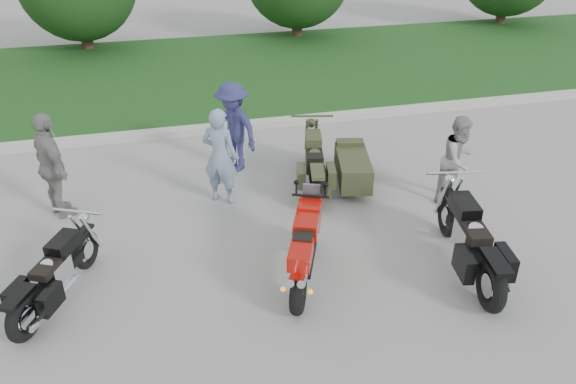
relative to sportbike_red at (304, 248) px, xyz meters
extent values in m
plane|color=#A1A19C|center=(-0.60, -0.39, -0.55)|extent=(80.00, 80.00, 0.00)
cube|color=#BBB8B0|center=(-0.60, 5.61, -0.48)|extent=(60.00, 0.30, 0.15)
cube|color=#27571D|center=(-0.60, 9.76, -0.48)|extent=(60.00, 8.00, 0.14)
cylinder|color=#3F2B1C|center=(-3.60, 13.11, 0.05)|extent=(0.36, 0.36, 1.20)
cylinder|color=#3F2B1C|center=(3.40, 13.11, 0.05)|extent=(0.36, 0.36, 1.20)
cylinder|color=#3F2B1C|center=(11.40, 13.11, 0.05)|extent=(0.36, 0.36, 1.20)
torus|color=black|center=(-0.25, -0.60, -0.25)|extent=(0.39, 0.62, 0.59)
torus|color=black|center=(0.28, 0.68, -0.26)|extent=(0.33, 0.57, 0.57)
cube|color=black|center=(0.00, -0.01, -0.02)|extent=(0.58, 0.90, 0.33)
cube|color=#A90F06|center=(0.08, 0.20, 0.23)|extent=(0.50, 0.61, 0.25)
cube|color=#A90F06|center=(-0.17, -0.40, 0.20)|extent=(0.47, 0.60, 0.21)
cube|color=black|center=(-0.05, -0.12, 0.27)|extent=(0.36, 0.40, 0.10)
cube|color=#A90F06|center=(0.22, 0.52, 0.20)|extent=(0.45, 0.48, 0.38)
cylinder|color=silver|center=(-0.33, -0.63, 0.04)|extent=(0.27, 0.45, 0.21)
cylinder|color=silver|center=(-0.21, -0.68, 0.04)|extent=(0.27, 0.45, 0.21)
torus|color=black|center=(-3.59, -0.25, -0.25)|extent=(0.40, 0.62, 0.61)
torus|color=black|center=(-2.95, 1.08, -0.26)|extent=(0.35, 0.56, 0.57)
cube|color=black|center=(-3.27, 0.41, -0.17)|extent=(0.64, 1.05, 0.13)
cube|color=silver|center=(-3.27, 0.41, -0.10)|extent=(0.42, 0.48, 0.31)
cube|color=black|center=(-3.15, 0.66, 0.15)|extent=(0.44, 0.55, 0.20)
cube|color=black|center=(-3.32, 0.29, 0.06)|extent=(0.42, 0.51, 0.11)
cube|color=black|center=(-3.59, -0.25, 0.08)|extent=(0.39, 0.53, 0.05)
cylinder|color=silver|center=(-3.26, 0.06, -0.30)|extent=(0.51, 0.93, 0.09)
torus|color=black|center=(2.18, -1.15, -0.19)|extent=(0.30, 0.74, 0.72)
torus|color=black|center=(2.48, 0.57, -0.21)|extent=(0.24, 0.69, 0.68)
cube|color=black|center=(2.33, -0.29, -0.11)|extent=(0.45, 1.29, 0.15)
cube|color=silver|center=(2.33, -0.29, -0.02)|extent=(0.40, 0.52, 0.37)
cube|color=black|center=(2.39, 0.03, 0.28)|extent=(0.39, 0.63, 0.23)
cube|color=black|center=(2.30, -0.44, 0.17)|extent=(0.38, 0.57, 0.13)
cube|color=black|center=(2.18, -1.15, 0.19)|extent=(0.33, 0.61, 0.06)
cylinder|color=silver|center=(2.45, -0.68, -0.25)|extent=(0.31, 1.17, 0.11)
torus|color=black|center=(0.74, 1.86, -0.21)|extent=(0.31, 0.70, 0.67)
torus|color=black|center=(1.10, 3.46, -0.23)|extent=(0.26, 0.65, 0.64)
cube|color=black|center=(0.92, 2.66, -0.13)|extent=(0.48, 1.21, 0.14)
cube|color=#383E24|center=(0.92, 2.66, -0.05)|extent=(0.39, 0.50, 0.35)
cube|color=#383E24|center=(0.99, 2.95, 0.22)|extent=(0.39, 0.59, 0.22)
cube|color=black|center=(0.89, 2.51, 0.12)|extent=(0.38, 0.55, 0.12)
cube|color=#383E24|center=(0.74, 1.86, 0.14)|extent=(0.33, 0.58, 0.06)
cylinder|color=#383E24|center=(1.02, 2.28, -0.27)|extent=(0.34, 1.09, 0.10)
cube|color=#383E24|center=(1.58, 2.41, -0.15)|extent=(0.82, 1.38, 0.45)
torus|color=black|center=(1.82, 2.35, -0.27)|extent=(0.24, 0.57, 0.56)
imported|color=#7F91AD|center=(-0.78, 2.52, 0.30)|extent=(0.74, 0.68, 1.71)
imported|color=#9B9B96|center=(3.15, 1.55, 0.23)|extent=(0.93, 0.85, 1.55)
imported|color=navy|center=(-0.37, 3.69, 0.31)|extent=(1.17, 1.28, 1.73)
imported|color=gray|center=(-3.46, 2.70, 0.35)|extent=(0.88, 1.14, 1.80)
camera|label=1|loc=(-1.75, -6.04, 4.39)|focal=35.00mm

